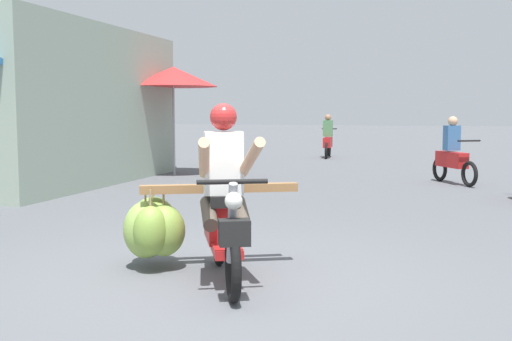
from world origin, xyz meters
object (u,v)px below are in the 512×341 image
(motorbike_main_loaded, at_px, (184,218))
(motorbike_distant_ahead_left, at_px, (328,140))
(motorbike_distant_far_ahead, at_px, (452,156))
(market_umbrella_near_shop, at_px, (173,77))

(motorbike_main_loaded, height_order, motorbike_distant_ahead_left, motorbike_main_loaded)
(motorbike_main_loaded, bearing_deg, motorbike_distant_ahead_left, 94.14)
(motorbike_main_loaded, relative_size, motorbike_distant_far_ahead, 1.19)
(motorbike_distant_ahead_left, height_order, motorbike_distant_far_ahead, same)
(motorbike_distant_ahead_left, xyz_separation_m, motorbike_distant_far_ahead, (3.66, -6.37, 0.00))
(motorbike_main_loaded, relative_size, market_umbrella_near_shop, 0.67)
(motorbike_distant_far_ahead, xyz_separation_m, market_umbrella_near_shop, (-6.27, 0.01, 1.74))
(market_umbrella_near_shop, bearing_deg, motorbike_distant_ahead_left, 67.69)
(motorbike_main_loaded, distance_m, market_umbrella_near_shop, 9.16)
(motorbike_distant_ahead_left, height_order, market_umbrella_near_shop, market_umbrella_near_shop)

